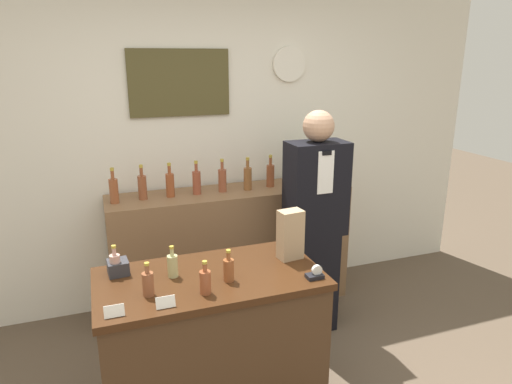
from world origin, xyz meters
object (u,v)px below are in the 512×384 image
object	(u,v)px
paper_bag	(290,235)
shopkeeper	(315,225)
potted_plant	(320,162)
tape_dispenser	(315,274)

from	to	relation	value
paper_bag	shopkeeper	bearing A→B (deg)	51.98
shopkeeper	potted_plant	bearing A→B (deg)	60.04
shopkeeper	paper_bag	xyz separation A→B (m)	(-0.47, -0.60, 0.22)
shopkeeper	paper_bag	size ratio (longest dim) A/B	5.82
tape_dispenser	shopkeeper	bearing A→B (deg)	63.16
shopkeeper	tape_dispenser	world-z (taller)	shopkeeper
paper_bag	tape_dispenser	distance (m)	0.30
shopkeeper	paper_bag	bearing A→B (deg)	-128.02
shopkeeper	tape_dispenser	size ratio (longest dim) A/B	18.72
shopkeeper	tape_dispenser	xyz separation A→B (m)	(-0.44, -0.87, 0.09)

